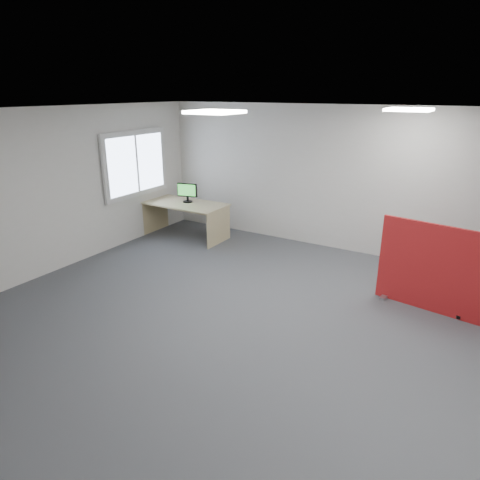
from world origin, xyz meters
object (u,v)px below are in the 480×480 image
at_px(monitor_second, 187,192).
at_px(office_chair, 468,272).
at_px(second_desk, 186,211).
at_px(red_divider, 440,271).

xyz_separation_m(monitor_second, office_chair, (5.30, -0.66, -0.37)).
relative_size(second_desk, monitor_second, 4.02).
xyz_separation_m(red_divider, monitor_second, (-4.97, 0.90, 0.33)).
xyz_separation_m(red_divider, second_desk, (-4.97, 0.84, -0.06)).
distance_m(red_divider, monitor_second, 5.06).
distance_m(red_divider, second_desk, 5.04).
height_order(red_divider, second_desk, red_divider).
xyz_separation_m(second_desk, monitor_second, (0.00, 0.05, 0.39)).
bearing_deg(second_desk, red_divider, -9.63).
bearing_deg(office_chair, second_desk, 174.08).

